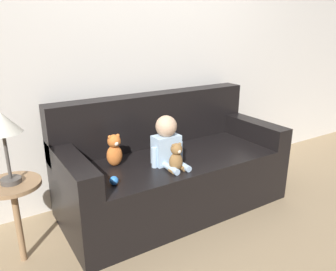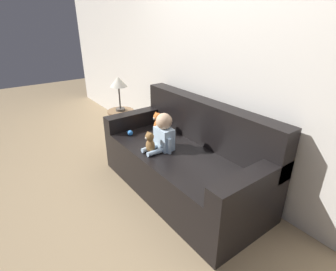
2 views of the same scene
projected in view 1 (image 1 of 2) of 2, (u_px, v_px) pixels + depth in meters
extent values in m
plane|color=#9E8460|center=(174.00, 205.00, 2.82)|extent=(12.00, 12.00, 0.00)
cube|color=silver|center=(143.00, 47.00, 2.81)|extent=(8.00, 0.05, 2.60)
cube|color=black|center=(174.00, 181.00, 2.75)|extent=(1.84, 0.83, 0.47)
cube|color=black|center=(154.00, 119.00, 2.86)|extent=(1.84, 0.18, 0.45)
cube|color=black|center=(71.00, 167.00, 2.22)|extent=(0.16, 0.83, 0.18)
cube|color=black|center=(249.00, 128.00, 3.07)|extent=(0.16, 0.83, 0.18)
cube|color=silver|center=(166.00, 150.00, 2.48)|extent=(0.20, 0.13, 0.22)
sphere|color=tan|center=(166.00, 126.00, 2.42)|extent=(0.16, 0.16, 0.16)
cylinder|color=silver|center=(171.00, 168.00, 2.36)|extent=(0.05, 0.17, 0.05)
cylinder|color=silver|center=(183.00, 165.00, 2.41)|extent=(0.05, 0.17, 0.05)
cylinder|color=silver|center=(154.00, 157.00, 2.41)|extent=(0.04, 0.04, 0.16)
cylinder|color=silver|center=(180.00, 151.00, 2.53)|extent=(0.04, 0.04, 0.16)
ellipsoid|color=olive|center=(176.00, 162.00, 2.36)|extent=(0.10, 0.09, 0.14)
sphere|color=olive|center=(176.00, 149.00, 2.32)|extent=(0.09, 0.09, 0.09)
sphere|color=olive|center=(173.00, 146.00, 2.30)|extent=(0.02, 0.02, 0.02)
sphere|color=olive|center=(180.00, 144.00, 2.33)|extent=(0.02, 0.02, 0.02)
sphere|color=beige|center=(179.00, 151.00, 2.30)|extent=(0.03, 0.03, 0.03)
cylinder|color=olive|center=(172.00, 171.00, 2.34)|extent=(0.03, 0.05, 0.03)
cylinder|color=olive|center=(182.00, 168.00, 2.38)|extent=(0.03, 0.05, 0.03)
ellipsoid|color=orange|center=(114.00, 155.00, 2.44)|extent=(0.12, 0.10, 0.16)
sphere|color=orange|center=(114.00, 141.00, 2.40)|extent=(0.10, 0.10, 0.10)
sphere|color=orange|center=(110.00, 137.00, 2.37)|extent=(0.03, 0.03, 0.03)
sphere|color=orange|center=(118.00, 136.00, 2.41)|extent=(0.03, 0.03, 0.03)
sphere|color=beige|center=(116.00, 144.00, 2.37)|extent=(0.03, 0.03, 0.03)
sphere|color=#337FDB|center=(114.00, 181.00, 2.16)|extent=(0.06, 0.06, 0.06)
cylinder|color=#93704C|center=(12.00, 185.00, 1.99)|extent=(0.35, 0.35, 0.02)
cylinder|color=#93704C|center=(18.00, 224.00, 2.08)|extent=(0.04, 0.04, 0.54)
cylinder|color=#4C4742|center=(11.00, 180.00, 1.98)|extent=(0.12, 0.12, 0.03)
cylinder|color=#4C4742|center=(7.00, 156.00, 1.93)|extent=(0.02, 0.02, 0.29)
cone|color=beige|center=(1.00, 122.00, 1.87)|extent=(0.22, 0.22, 0.12)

